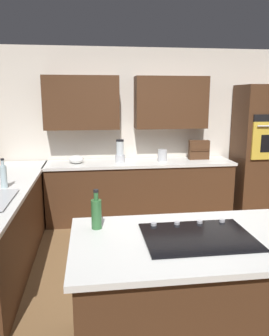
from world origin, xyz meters
The scene contains 16 objects.
ground_plane centered at (0.00, 0.00, 0.00)m, with size 14.00×14.00×0.00m, color brown.
wall_back centered at (0.07, -2.04, 1.43)m, with size 6.00×0.44×2.60m.
lower_cabinets_back centered at (0.10, -1.72, 0.43)m, with size 2.80×0.60×0.86m, color #472B19.
countertop_back centered at (0.10, -1.72, 0.88)m, with size 2.84×0.64×0.04m, color silver.
lower_cabinets_side centered at (1.82, -0.55, 0.43)m, with size 0.60×2.90×0.86m, color #472B19.
countertop_side centered at (1.82, -0.55, 0.88)m, with size 0.64×2.94×0.04m, color silver.
island_base centered at (0.11, 1.08, 0.43)m, with size 1.69×0.93×0.86m, color #472B19.
island_top centered at (0.11, 1.08, 0.88)m, with size 1.77×1.01×0.04m, color silver.
wall_oven centered at (-1.85, -1.72, 1.03)m, with size 0.80×0.66×2.04m.
cooktop centered at (0.11, 1.07, 0.91)m, with size 0.76×0.56×0.03m.
blender centered at (0.40, -1.72, 1.05)m, with size 0.15×0.15×0.34m.
mixing_bowl centered at (1.05, -1.72, 0.96)m, with size 0.22×0.22×0.12m, color white.
spice_rack centered at (-0.85, -1.80, 1.05)m, with size 0.32×0.11×0.30m.
kettle centered at (-0.25, -1.72, 0.99)m, with size 0.14×0.14×0.18m, color #B7BABF.
dish_soap_bottle centered at (1.77, -0.45, 1.03)m, with size 0.07×0.07×0.32m.
oil_bottle centered at (0.81, 0.82, 1.02)m, with size 0.08×0.08×0.30m.
Camera 1 is at (0.84, 3.18, 1.87)m, focal length 35.58 mm.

